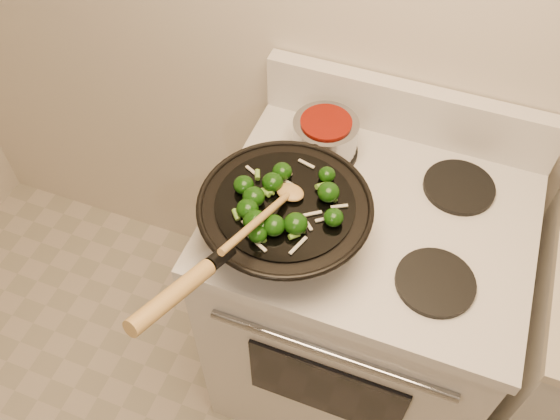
% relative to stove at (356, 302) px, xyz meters
% --- Properties ---
extents(stove, '(0.78, 0.67, 1.08)m').
position_rel_stove_xyz_m(stove, '(0.00, 0.00, 0.00)').
color(stove, silver).
rests_on(stove, ground).
extents(wok, '(0.39, 0.64, 0.26)m').
position_rel_stove_xyz_m(wok, '(-0.18, -0.16, 0.53)').
color(wok, black).
rests_on(wok, stove).
extents(stirfry, '(0.26, 0.27, 0.05)m').
position_rel_stove_xyz_m(stirfry, '(-0.18, -0.17, 0.60)').
color(stirfry, black).
rests_on(stirfry, wok).
extents(wooden_spoon, '(0.09, 0.29, 0.11)m').
position_rel_stove_xyz_m(wooden_spoon, '(-0.19, -0.20, 0.62)').
color(wooden_spoon, '#A87F42').
rests_on(wooden_spoon, wok).
extents(saucepan, '(0.17, 0.27, 0.10)m').
position_rel_stove_xyz_m(saucepan, '(-0.18, 0.15, 0.51)').
color(saucepan, '#94969C').
rests_on(saucepan, stove).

